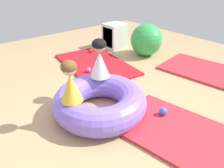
# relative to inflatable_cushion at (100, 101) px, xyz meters

# --- Properties ---
(ground_plane) EXTENTS (8.00, 8.00, 0.00)m
(ground_plane) POSITION_rel_inflatable_cushion_xyz_m (0.11, 0.06, -0.17)
(ground_plane) COLOR tan
(gym_mat_front) EXTENTS (1.59, 1.19, 0.04)m
(gym_mat_front) POSITION_rel_inflatable_cushion_xyz_m (0.21, 2.23, -0.15)
(gym_mat_front) COLOR red
(gym_mat_front) RESTS_ON ground
(gym_mat_center_rear) EXTENTS (1.39, 1.14, 0.04)m
(gym_mat_center_rear) POSITION_rel_inflatable_cushion_xyz_m (0.84, 0.43, -0.15)
(gym_mat_center_rear) COLOR red
(gym_mat_center_rear) RESTS_ON ground
(gym_mat_near_left) EXTENTS (1.83, 1.26, 0.04)m
(gym_mat_near_left) POSITION_rel_inflatable_cushion_xyz_m (-1.29, 0.85, -0.15)
(gym_mat_near_left) COLOR #B21923
(gym_mat_near_left) RESTS_ON ground
(inflatable_cushion) EXTENTS (1.20, 1.20, 0.34)m
(inflatable_cushion) POSITION_rel_inflatable_cushion_xyz_m (0.00, 0.00, 0.00)
(inflatable_cushion) COLOR #8466E0
(inflatable_cushion) RESTS_ON ground
(child_in_white) EXTENTS (0.38, 0.38, 0.54)m
(child_in_white) POSITION_rel_inflatable_cushion_xyz_m (-0.30, 0.23, 0.43)
(child_in_white) COLOR white
(child_in_white) RESTS_ON inflatable_cushion
(child_in_yellow) EXTENTS (0.35, 0.35, 0.49)m
(child_in_yellow) POSITION_rel_inflatable_cushion_xyz_m (-0.01, -0.38, 0.41)
(child_in_yellow) COLOR yellow
(child_in_yellow) RESTS_ON inflatable_cushion
(play_ball_red) EXTENTS (0.08, 0.08, 0.08)m
(play_ball_red) POSITION_rel_inflatable_cushion_xyz_m (-1.85, 1.12, -0.09)
(play_ball_red) COLOR red
(play_ball_red) RESTS_ON gym_mat_near_left
(play_ball_orange) EXTENTS (0.09, 0.09, 0.09)m
(play_ball_orange) POSITION_rel_inflatable_cushion_xyz_m (-1.90, 1.22, -0.09)
(play_ball_orange) COLOR orange
(play_ball_orange) RESTS_ON gym_mat_near_left
(play_ball_pink) EXTENTS (0.09, 0.09, 0.09)m
(play_ball_pink) POSITION_rel_inflatable_cushion_xyz_m (-1.05, 0.52, -0.09)
(play_ball_pink) COLOR pink
(play_ball_pink) RESTS_ON gym_mat_near_left
(play_ball_blue) EXTENTS (0.10, 0.10, 0.10)m
(play_ball_blue) POSITION_rel_inflatable_cushion_xyz_m (0.59, 0.55, -0.08)
(play_ball_blue) COLOR blue
(play_ball_blue) RESTS_ON gym_mat_center_rear
(exercise_ball_large) EXTENTS (0.67, 0.67, 0.67)m
(exercise_ball_large) POSITION_rel_inflatable_cushion_xyz_m (-1.06, 2.01, 0.16)
(exercise_ball_large) COLOR green
(exercise_ball_large) RESTS_ON ground
(storage_cube) EXTENTS (0.44, 0.44, 0.56)m
(storage_cube) POSITION_rel_inflatable_cushion_xyz_m (-1.87, 1.79, 0.11)
(storage_cube) COLOR silver
(storage_cube) RESTS_ON ground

